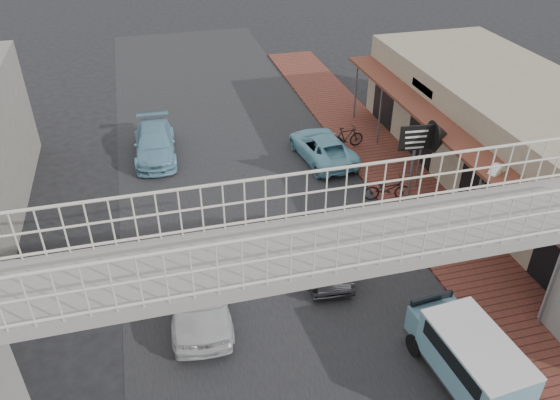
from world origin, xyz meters
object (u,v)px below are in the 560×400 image
angkot_curb (322,147)px  street_clock (496,178)px  motorcycle_far (346,137)px  white_hatchback (199,291)px  arrow_sign (438,137)px  angkot_van (470,354)px  motorcycle_near (387,189)px  angkot_far (155,143)px  dark_sedan (321,249)px

angkot_curb → street_clock: street_clock is taller
street_clock → motorcycle_far: bearing=80.2°
white_hatchback → arrow_sign: (9.57, 3.80, 2.08)m
white_hatchback → angkot_curb: size_ratio=1.03×
angkot_van → motorcycle_near: angkot_van is taller
angkot_van → arrow_sign: size_ratio=1.07×
street_clock → arrow_sign: arrow_sign is taller
angkot_curb → motorcycle_near: size_ratio=2.28×
angkot_far → motorcycle_far: angkot_far is taller
angkot_van → motorcycle_far: bearing=78.4°
angkot_curb → angkot_far: (-7.24, 2.17, 0.05)m
white_hatchback → motorcycle_far: white_hatchback is taller
angkot_curb → motorcycle_near: (1.34, -4.02, -0.00)m
dark_sedan → angkot_far: (-4.83, 9.22, 0.00)m
street_clock → angkot_far: bearing=113.5°
angkot_curb → arrow_sign: size_ratio=1.26×
dark_sedan → arrow_sign: 6.38m
white_hatchback → angkot_van: angkot_van is taller
angkot_van → motorcycle_far: size_ratio=2.07×
angkot_van → street_clock: bearing=49.8°
angkot_van → angkot_far: bearing=110.6°
angkot_far → motorcycle_near: 10.58m
arrow_sign → angkot_far: bearing=152.7°
angkot_van → street_clock: 6.62m
white_hatchback → arrow_sign: size_ratio=1.30×
angkot_far → motorcycle_far: 8.73m
angkot_curb → motorcycle_near: 4.24m
arrow_sign → motorcycle_near: bearing=172.4°
white_hatchback → street_clock: 10.28m
dark_sedan → arrow_sign: (5.37, 2.66, 2.19)m
street_clock → arrow_sign: 3.07m
white_hatchback → dark_sedan: 4.36m
angkot_curb → angkot_van: size_ratio=1.18×
angkot_far → angkot_van: 16.35m
white_hatchback → street_clock: bearing=9.1°
motorcycle_near → motorcycle_far: (0.00, 4.59, 0.04)m
arrow_sign → motorcycle_far: bearing=113.5°
motorcycle_near → arrow_sign: arrow_sign is taller
angkot_curb → angkot_van: (-0.30, -12.63, 0.50)m
motorcycle_far → angkot_far: bearing=73.9°
angkot_far → motorcycle_far: bearing=-8.0°
angkot_curb → motorcycle_near: angkot_curb is taller
motorcycle_near → arrow_sign: 2.78m
white_hatchback → angkot_van: (6.32, -4.44, 0.35)m
angkot_van → arrow_sign: (3.25, 8.24, 1.73)m
angkot_curb → arrow_sign: arrow_sign is taller
arrow_sign → angkot_curb: bearing=129.4°
angkot_curb → angkot_far: 7.56m
angkot_far → angkot_van: size_ratio=1.21×
motorcycle_far → angkot_van: bearing=167.4°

